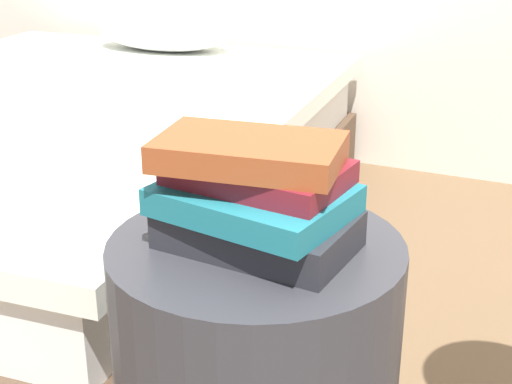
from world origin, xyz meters
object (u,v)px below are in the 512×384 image
at_px(book_charcoal, 258,230).
at_px(book_rust, 249,152).
at_px(book_teal, 252,200).
at_px(bed, 57,167).
at_px(book_maroon, 261,173).

bearing_deg(book_charcoal, book_rust, -155.73).
height_order(book_charcoal, book_rust, book_rust).
bearing_deg(book_charcoal, book_teal, -159.48).
xyz_separation_m(book_teal, book_rust, (-0.00, -0.00, 0.07)).
bearing_deg(bed, book_charcoal, -43.15).
height_order(bed, book_charcoal, book_charcoal).
relative_size(bed, book_rust, 8.12).
bearing_deg(book_rust, bed, 132.84).
height_order(book_teal, book_maroon, book_maroon).
bearing_deg(book_maroon, book_teal, -107.08).
xyz_separation_m(bed, book_maroon, (1.10, -0.89, 0.45)).
relative_size(book_charcoal, book_teal, 1.04).
bearing_deg(book_maroon, book_rust, -114.03).
bearing_deg(book_maroon, book_charcoal, -78.75).
bearing_deg(book_teal, book_rust, -143.21).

